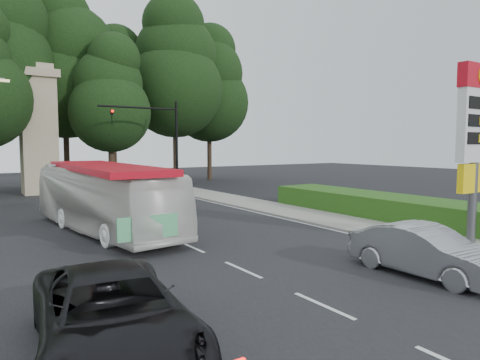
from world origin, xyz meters
TOP-DOWN VIEW (x-y plane):
  - ground at (0.00, 0.00)m, footprint 120.00×120.00m
  - road_surface at (0.00, 12.00)m, footprint 14.00×80.00m
  - sidewalk_right at (8.50, 12.00)m, footprint 3.00×80.00m
  - hedge at (11.50, 8.00)m, footprint 3.00×14.00m
  - gas_station_pylon at (9.20, 1.99)m, footprint 2.10×0.45m
  - traffic_signal_mast at (5.68, 24.00)m, footprint 6.10×0.35m
  - monument at (-2.00, 30.00)m, footprint 3.00×3.00m
  - tree_center_right at (1.00, 35.00)m, footprint 9.24×9.24m
  - tree_east_near at (6.00, 37.00)m, footprint 8.12×8.12m
  - tree_east_mid at (11.00, 33.00)m, footprint 9.52×9.52m
  - tree_far_east at (16.00, 35.00)m, footprint 8.68×8.68m
  - tree_monument_right at (3.50, 29.50)m, footprint 6.72×6.72m
  - transit_bus at (-1.91, 12.17)m, footprint 3.86×10.98m
  - sedan_silver at (4.21, 0.63)m, footprint 1.72×4.59m
  - suv_charcoal at (-4.93, 0.84)m, footprint 3.21×5.83m

SIDE VIEW (x-z plane):
  - ground at x=0.00m, z-range 0.00..0.00m
  - road_surface at x=0.00m, z-range 0.00..0.02m
  - sidewalk_right at x=8.50m, z-range 0.00..0.12m
  - hedge at x=11.50m, z-range 0.00..1.20m
  - sedan_silver at x=4.21m, z-range 0.00..1.50m
  - suv_charcoal at x=-4.93m, z-range 0.00..1.55m
  - transit_bus at x=-1.91m, z-range 0.00..2.99m
  - gas_station_pylon at x=9.20m, z-range 1.02..7.87m
  - traffic_signal_mast at x=5.68m, z-range 1.07..8.27m
  - monument at x=-2.00m, z-range 0.08..10.13m
  - tree_monument_right at x=3.50m, z-range 1.41..14.61m
  - tree_east_near at x=6.00m, z-range 1.71..17.66m
  - tree_far_east at x=16.00m, z-range 1.83..18.88m
  - tree_center_right at x=1.00m, z-range 1.94..20.09m
  - tree_east_mid at x=11.00m, z-range 2.00..20.70m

